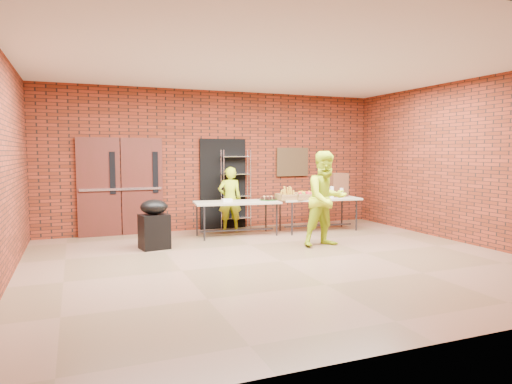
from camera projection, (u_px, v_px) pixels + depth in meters
The scene contains 19 objects.
room at pixel (281, 164), 7.36m from camera, with size 8.08×7.08×3.28m.
double_doors at pixel (121, 187), 9.79m from camera, with size 1.78×0.12×2.10m.
dark_doorway at pixel (223, 184), 10.65m from camera, with size 1.10×0.06×2.10m, color black.
bronze_plaque at pixel (292, 162), 11.26m from camera, with size 0.85×0.04×0.70m, color #3E2C18.
wire_rack at pixel (236, 189), 10.64m from camera, with size 0.68×0.23×1.84m, color silver, non-canonical shape.
table_left at pixel (237, 204), 9.73m from camera, with size 1.88×0.96×0.74m.
table_right at pixel (318, 201), 10.36m from camera, with size 1.91×0.96×0.76m.
basket_bananas at pixel (288, 196), 9.98m from camera, with size 0.50×0.39×0.15m.
basket_oranges at pixel (304, 195), 10.29m from camera, with size 0.49×0.38×0.15m.
basket_apples at pixel (305, 196), 10.07m from camera, with size 0.50×0.39×0.16m.
muffin_tray at pixel (268, 198), 9.98m from camera, with size 0.38×0.38×0.10m.
napkin_box at pixel (227, 200), 9.64m from camera, with size 0.20×0.13×0.07m, color white.
coffee_dispenser at pixel (337, 185), 10.69m from camera, with size 0.41×0.37×0.54m, color #55311D.
cup_stack_front at pixel (332, 192), 10.36m from camera, with size 0.09×0.09×0.26m, color white.
cup_stack_mid at pixel (342, 193), 10.31m from camera, with size 0.08×0.08×0.23m, color white.
cup_stack_back at pixel (328, 192), 10.48m from camera, with size 0.08×0.08×0.23m, color white.
covered_grill at pixel (154, 224), 8.43m from camera, with size 0.57×0.50×0.92m.
volunteer_woman at pixel (230, 199), 10.34m from camera, with size 0.53×0.35×1.46m, color #B3D217.
volunteer_man at pixel (326, 199), 8.66m from camera, with size 0.88×0.69×1.81m, color #B3D217.
Camera 1 is at (-3.11, -6.70, 1.79)m, focal length 32.00 mm.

